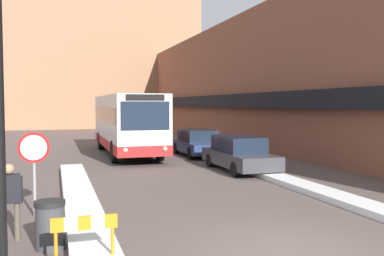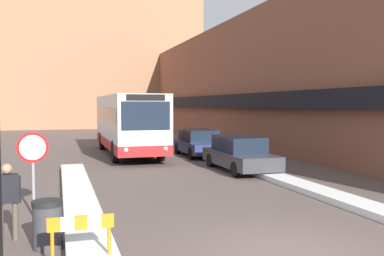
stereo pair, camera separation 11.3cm
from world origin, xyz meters
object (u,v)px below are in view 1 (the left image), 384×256
object	(u,v)px
street_lamp	(21,36)
pedestrian	(9,195)
city_bus	(127,123)
parked_car_back	(198,143)
parked_car_front	(239,154)
stop_sign	(34,156)
construction_barricade	(85,232)
trash_bin	(50,225)

from	to	relation	value
street_lamp	pedestrian	bearing A→B (deg)	98.73
city_bus	pedestrian	distance (m)	15.25
parked_car_back	street_lamp	distance (m)	18.08
parked_car_front	stop_sign	bearing A→B (deg)	-145.88
street_lamp	city_bus	bearing A→B (deg)	76.60
parked_car_back	street_lamp	bearing A→B (deg)	-116.12
stop_sign	construction_barricade	distance (m)	4.12
street_lamp	pedestrian	xyz separation A→B (m)	(-0.51, 3.32, -2.74)
parked_car_front	trash_bin	distance (m)	10.99
stop_sign	trash_bin	distance (m)	2.81
pedestrian	construction_barricade	distance (m)	2.51
city_bus	street_lamp	size ratio (longest dim) A/B	1.77
pedestrian	trash_bin	size ratio (longest dim) A/B	1.69
pedestrian	trash_bin	world-z (taller)	pedestrian
street_lamp	parked_car_front	bearing A→B (deg)	53.31
city_bus	stop_sign	bearing A→B (deg)	-108.96
city_bus	parked_car_front	size ratio (longest dim) A/B	2.29
parked_car_back	street_lamp	size ratio (longest dim) A/B	0.72
street_lamp	construction_barricade	bearing A→B (deg)	55.42
city_bus	trash_bin	bearing A→B (deg)	-104.58
parked_car_front	street_lamp	distance (m)	13.48
parked_car_back	street_lamp	world-z (taller)	street_lamp
city_bus	stop_sign	distance (m)	13.37
parked_car_back	street_lamp	xyz separation A→B (m)	(-7.85, -16.01, 2.99)
construction_barricade	stop_sign	bearing A→B (deg)	103.73
street_lamp	trash_bin	xyz separation A→B (m)	(0.28, 2.58, -3.23)
parked_car_front	trash_bin	world-z (taller)	parked_car_front
stop_sign	parked_car_back	bearing A→B (deg)	53.79
street_lamp	construction_barricade	distance (m)	3.39
street_lamp	pedestrian	distance (m)	4.34
stop_sign	trash_bin	size ratio (longest dim) A/B	2.24
city_bus	parked_car_front	world-z (taller)	city_bus
pedestrian	trash_bin	xyz separation A→B (m)	(0.79, -0.74, -0.49)
parked_car_back	parked_car_front	bearing A→B (deg)	-90.00
city_bus	parked_car_front	bearing A→B (deg)	-63.51
construction_barricade	parked_car_front	bearing A→B (deg)	53.04
parked_car_back	stop_sign	size ratio (longest dim) A/B	2.00
parked_car_front	construction_barricade	distance (m)	11.64
parked_car_front	stop_sign	xyz separation A→B (m)	(-7.96, -5.39, 0.81)
parked_car_back	stop_sign	bearing A→B (deg)	-126.21
trash_bin	pedestrian	bearing A→B (deg)	136.95
parked_car_front	construction_barricade	xyz separation A→B (m)	(-7.00, -9.30, -0.06)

